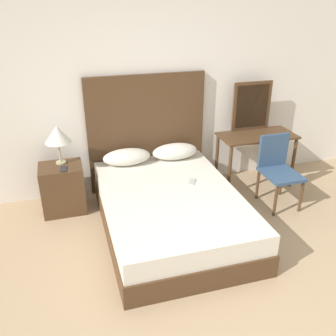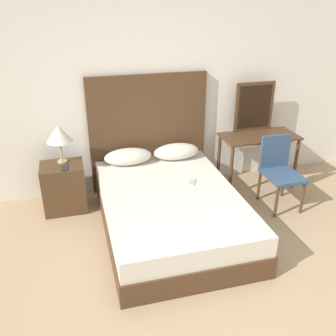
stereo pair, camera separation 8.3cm
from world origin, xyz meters
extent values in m
plane|color=tan|center=(0.00, 0.00, 0.00)|extent=(16.00, 16.00, 0.00)
cube|color=white|center=(0.00, 2.55, 1.35)|extent=(10.00, 0.06, 2.70)
cube|color=#4C331E|center=(-0.06, 1.40, 0.12)|extent=(1.45, 2.10, 0.24)
cube|color=silver|center=(-0.06, 1.40, 0.35)|extent=(1.42, 2.06, 0.22)
cube|color=#4C331E|center=(-0.06, 2.48, 0.76)|extent=(1.52, 0.05, 1.52)
ellipsoid|color=silver|center=(-0.38, 2.26, 0.56)|extent=(0.59, 0.29, 0.20)
ellipsoid|color=silver|center=(0.25, 2.26, 0.56)|extent=(0.59, 0.29, 0.20)
cube|color=#B7B7BC|center=(0.24, 1.57, 0.46)|extent=(0.13, 0.17, 0.01)
cube|color=#4C331E|center=(-1.19, 2.15, 0.29)|extent=(0.50, 0.41, 0.59)
cylinder|color=tan|center=(-1.17, 2.23, 0.60)|extent=(0.12, 0.12, 0.02)
cylinder|color=tan|center=(-1.17, 2.23, 0.73)|extent=(0.02, 0.02, 0.24)
cone|color=silver|center=(-1.17, 2.23, 0.95)|extent=(0.30, 0.30, 0.20)
cube|color=#232328|center=(-1.15, 2.05, 0.59)|extent=(0.08, 0.15, 0.01)
cube|color=#4C331E|center=(1.34, 2.13, 0.71)|extent=(1.01, 0.49, 0.02)
cylinder|color=#4C331E|center=(0.88, 1.92, 0.35)|extent=(0.04, 0.04, 0.70)
cylinder|color=#4C331E|center=(1.81, 1.92, 0.35)|extent=(0.04, 0.04, 0.70)
cylinder|color=#4C331E|center=(0.88, 2.33, 0.35)|extent=(0.04, 0.04, 0.70)
cylinder|color=#4C331E|center=(1.81, 2.33, 0.35)|extent=(0.04, 0.04, 0.70)
cube|color=#4C331E|center=(1.34, 2.35, 1.05)|extent=(0.54, 0.03, 0.65)
cube|color=#B2BCC6|center=(1.34, 2.34, 1.05)|extent=(0.46, 0.01, 0.57)
cube|color=#334C6B|center=(1.37, 1.52, 0.42)|extent=(0.41, 0.49, 0.04)
cube|color=#334C6B|center=(1.37, 1.75, 0.65)|extent=(0.38, 0.04, 0.41)
cylinder|color=#4C331E|center=(1.20, 1.31, 0.20)|extent=(0.04, 0.04, 0.40)
cylinder|color=#4C331E|center=(1.54, 1.31, 0.20)|extent=(0.04, 0.04, 0.40)
cylinder|color=#4C331E|center=(1.20, 1.74, 0.20)|extent=(0.04, 0.04, 0.40)
cylinder|color=#4C331E|center=(1.54, 1.74, 0.20)|extent=(0.04, 0.04, 0.40)
camera|label=1|loc=(-1.09, -1.98, 2.43)|focal=40.00mm
camera|label=2|loc=(-1.01, -2.01, 2.43)|focal=40.00mm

